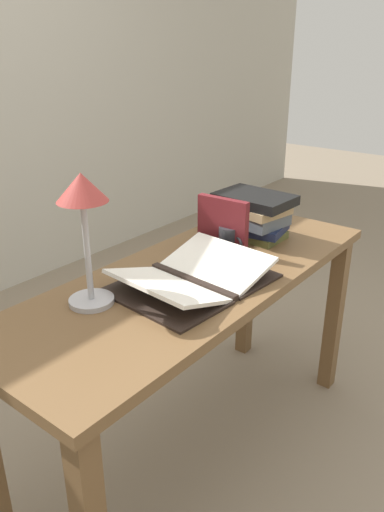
% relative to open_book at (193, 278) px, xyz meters
% --- Properties ---
extents(ground_plane, '(12.00, 12.00, 0.00)m').
position_rel_open_book_xyz_m(ground_plane, '(0.07, 0.04, -0.78)').
color(ground_plane, gray).
extents(reading_desk, '(1.48, 0.55, 0.75)m').
position_rel_open_book_xyz_m(reading_desk, '(0.07, 0.04, -0.14)').
color(reading_desk, brown).
rests_on(reading_desk, ground_plane).
extents(open_book, '(0.51, 0.40, 0.07)m').
position_rel_open_book_xyz_m(open_book, '(0.00, 0.00, 0.00)').
color(open_book, black).
rests_on(open_book, reading_desk).
extents(book_stack_tall, '(0.22, 0.29, 0.17)m').
position_rel_open_book_xyz_m(book_stack_tall, '(0.48, 0.07, 0.07)').
color(book_stack_tall, brown).
rests_on(book_stack_tall, reading_desk).
extents(book_standing_upright, '(0.04, 0.20, 0.20)m').
position_rel_open_book_xyz_m(book_standing_upright, '(0.28, 0.08, 0.08)').
color(book_standing_upright, maroon).
rests_on(book_standing_upright, reading_desk).
extents(reading_lamp, '(0.14, 0.14, 0.39)m').
position_rel_open_book_xyz_m(reading_lamp, '(-0.28, 0.15, 0.27)').
color(reading_lamp, '#ADADB2').
rests_on(reading_lamp, reading_desk).
extents(coffee_mug, '(0.08, 0.11, 0.10)m').
position_rel_open_book_xyz_m(coffee_mug, '(0.29, 0.06, 0.03)').
color(coffee_mug, '#28282D').
rests_on(coffee_mug, reading_desk).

